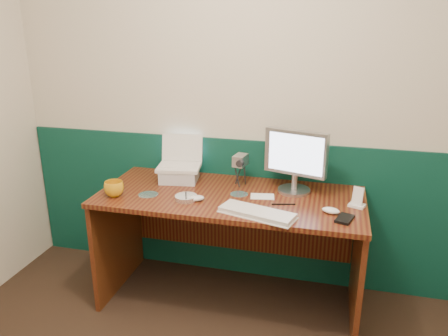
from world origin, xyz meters
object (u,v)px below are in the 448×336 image
(desk, at_px, (230,249))
(keyboard, at_px, (257,213))
(camcorder, at_px, (240,171))
(laptop, at_px, (179,152))
(monitor, at_px, (296,162))
(mug, at_px, (114,189))

(desk, distance_m, keyboard, 0.51)
(keyboard, xyz_separation_m, camcorder, (-0.19, 0.43, 0.08))
(desk, xyz_separation_m, keyboard, (0.21, -0.25, 0.39))
(keyboard, bearing_deg, desk, 145.63)
(camcorder, bearing_deg, keyboard, -56.34)
(keyboard, distance_m, camcorder, 0.47)
(camcorder, bearing_deg, laptop, -167.28)
(monitor, bearing_deg, desk, -142.50)
(monitor, distance_m, keyboard, 0.47)
(desk, xyz_separation_m, laptop, (-0.38, 0.16, 0.57))
(mug, height_order, camcorder, camcorder)
(mug, bearing_deg, keyboard, -3.95)
(laptop, relative_size, keyboard, 0.66)
(desk, height_order, laptop, laptop)
(desk, distance_m, camcorder, 0.50)
(mug, xyz_separation_m, camcorder, (0.69, 0.37, 0.05))
(mug, bearing_deg, monitor, 18.05)
(desk, bearing_deg, monitor, 21.64)
(mug, bearing_deg, camcorder, 27.88)
(laptop, bearing_deg, monitor, -9.54)
(mug, distance_m, camcorder, 0.79)
(mug, bearing_deg, desk, 15.99)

